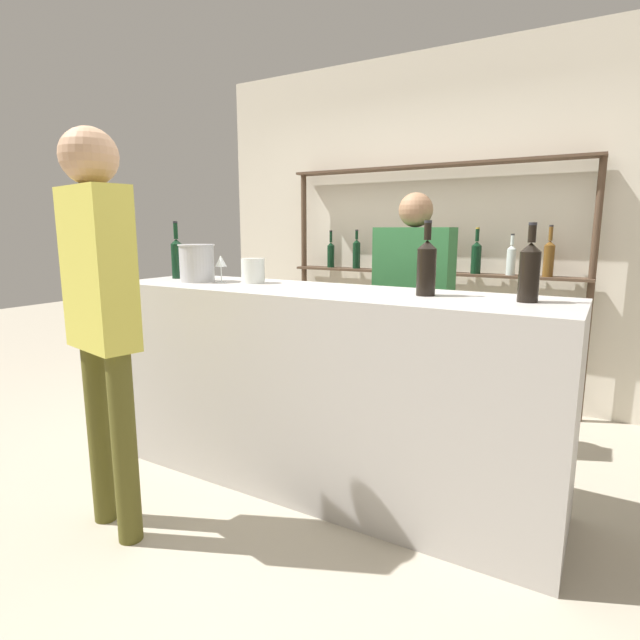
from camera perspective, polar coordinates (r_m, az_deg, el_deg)
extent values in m
plane|color=#B2A893|center=(2.94, 0.00, -17.95)|extent=(16.00, 16.00, 0.00)
cube|color=#B7B2AD|center=(2.73, 0.00, -7.87)|extent=(2.49, 0.64, 1.09)
cube|color=beige|center=(4.36, 13.07, 10.13)|extent=(4.09, 0.12, 2.80)
cylinder|color=#4C3828|center=(4.72, -1.82, 4.90)|extent=(0.05, 0.05, 1.90)
cylinder|color=#4C3828|center=(4.01, 28.51, 2.68)|extent=(0.05, 0.05, 1.90)
cube|color=#4C3828|center=(4.22, 12.59, 16.80)|extent=(2.44, 0.18, 0.02)
cube|color=#4C3828|center=(4.20, 12.14, 5.31)|extent=(2.44, 0.18, 0.02)
cylinder|color=black|center=(4.56, 1.24, 7.27)|extent=(0.07, 0.07, 0.20)
cone|color=black|center=(4.56, 1.25, 8.68)|extent=(0.07, 0.07, 0.03)
cylinder|color=black|center=(4.56, 1.25, 9.46)|extent=(0.02, 0.02, 0.09)
cylinder|color=black|center=(4.56, 1.26, 10.13)|extent=(0.03, 0.03, 0.01)
cylinder|color=black|center=(4.44, 4.19, 7.34)|extent=(0.07, 0.07, 0.22)
cone|color=black|center=(4.44, 4.21, 8.97)|extent=(0.07, 0.07, 0.03)
cylinder|color=black|center=(4.44, 4.22, 9.64)|extent=(0.03, 0.03, 0.07)
cylinder|color=#232328|center=(4.44, 4.23, 10.19)|extent=(0.03, 0.03, 0.01)
cylinder|color=silver|center=(4.33, 7.28, 6.94)|extent=(0.08, 0.08, 0.18)
cone|color=silver|center=(4.33, 7.31, 8.36)|extent=(0.08, 0.08, 0.03)
cylinder|color=silver|center=(4.33, 7.33, 9.12)|extent=(0.03, 0.03, 0.08)
cylinder|color=black|center=(4.33, 7.34, 9.74)|extent=(0.03, 0.03, 0.01)
cylinder|color=brown|center=(4.24, 10.52, 6.88)|extent=(0.08, 0.08, 0.20)
cone|color=brown|center=(4.23, 10.57, 8.44)|extent=(0.08, 0.08, 0.03)
cylinder|color=brown|center=(4.23, 10.60, 9.19)|extent=(0.03, 0.03, 0.08)
cylinder|color=gold|center=(4.23, 10.62, 9.79)|extent=(0.03, 0.03, 0.01)
cylinder|color=brown|center=(4.16, 13.90, 6.80)|extent=(0.08, 0.08, 0.21)
cone|color=brown|center=(4.15, 13.98, 8.52)|extent=(0.08, 0.08, 0.04)
cylinder|color=brown|center=(4.15, 14.02, 9.37)|extent=(0.03, 0.03, 0.09)
cylinder|color=black|center=(4.15, 14.05, 10.05)|extent=(0.03, 0.03, 0.01)
cylinder|color=black|center=(4.09, 17.40, 6.58)|extent=(0.08, 0.08, 0.21)
cone|color=black|center=(4.09, 17.49, 8.32)|extent=(0.08, 0.08, 0.03)
cylinder|color=black|center=(4.09, 17.54, 9.23)|extent=(0.03, 0.03, 0.10)
cylinder|color=gold|center=(4.09, 17.58, 9.98)|extent=(0.03, 0.03, 0.01)
cylinder|color=silver|center=(4.04, 20.98, 6.19)|extent=(0.07, 0.07, 0.19)
cone|color=silver|center=(4.04, 21.08, 7.77)|extent=(0.07, 0.07, 0.03)
cylinder|color=silver|center=(4.04, 21.13, 8.50)|extent=(0.03, 0.03, 0.07)
cylinder|color=#232328|center=(4.03, 21.17, 9.10)|extent=(0.03, 0.03, 0.01)
cylinder|color=brown|center=(4.01, 24.66, 6.13)|extent=(0.07, 0.07, 0.23)
cone|color=brown|center=(4.00, 24.80, 7.99)|extent=(0.07, 0.07, 0.03)
cylinder|color=brown|center=(4.00, 24.88, 8.94)|extent=(0.03, 0.03, 0.10)
cylinder|color=#232328|center=(4.00, 24.94, 9.74)|extent=(0.03, 0.03, 0.01)
cylinder|color=black|center=(2.41, 12.05, 5.35)|extent=(0.09, 0.09, 0.22)
cone|color=black|center=(2.40, 12.17, 8.44)|extent=(0.09, 0.09, 0.04)
cylinder|color=black|center=(2.40, 12.22, 9.86)|extent=(0.03, 0.03, 0.08)
cylinder|color=#232328|center=(2.40, 12.26, 10.93)|extent=(0.04, 0.04, 0.01)
cylinder|color=black|center=(3.33, -16.01, 6.47)|extent=(0.07, 0.07, 0.22)
cone|color=black|center=(3.32, -16.12, 8.61)|extent=(0.07, 0.07, 0.03)
cylinder|color=black|center=(3.32, -16.18, 9.74)|extent=(0.03, 0.03, 0.10)
cylinder|color=#232328|center=(3.32, -16.22, 10.69)|extent=(0.03, 0.03, 0.01)
cylinder|color=black|center=(2.32, 22.77, 4.54)|extent=(0.09, 0.09, 0.22)
cone|color=black|center=(2.32, 22.99, 7.67)|extent=(0.09, 0.09, 0.04)
cylinder|color=black|center=(2.32, 23.09, 9.04)|extent=(0.03, 0.03, 0.07)
cylinder|color=#232328|center=(2.32, 23.16, 10.08)|extent=(0.03, 0.03, 0.01)
cylinder|color=silver|center=(3.01, -11.22, 4.25)|extent=(0.06, 0.06, 0.00)
cylinder|color=silver|center=(3.00, -11.25, 5.16)|extent=(0.01, 0.01, 0.09)
cone|color=silver|center=(2.99, -11.30, 6.63)|extent=(0.07, 0.07, 0.06)
cylinder|color=#B2B2B7|center=(3.08, -13.89, 6.26)|extent=(0.20, 0.20, 0.21)
cylinder|color=#B2B2B7|center=(3.08, -13.98, 8.31)|extent=(0.21, 0.21, 0.01)
cylinder|color=silver|center=(2.95, -7.67, 5.61)|extent=(0.14, 0.14, 0.14)
sphere|color=tan|center=(2.91, -7.52, 4.76)|extent=(0.02, 0.02, 0.02)
sphere|color=tan|center=(2.91, -7.02, 5.58)|extent=(0.02, 0.02, 0.02)
sphere|color=tan|center=(3.01, -7.66, 5.63)|extent=(0.02, 0.02, 0.02)
sphere|color=tan|center=(3.00, -7.90, 4.86)|extent=(0.02, 0.02, 0.02)
cylinder|color=brown|center=(2.43, -21.43, -13.56)|extent=(0.11, 0.11, 0.88)
cylinder|color=brown|center=(2.64, -23.87, -11.81)|extent=(0.11, 0.11, 0.88)
cube|color=#D1C64C|center=(2.36, -24.03, 5.32)|extent=(0.41, 0.24, 0.70)
sphere|color=tan|center=(2.37, -24.89, 16.62)|extent=(0.24, 0.24, 0.24)
cylinder|color=black|center=(3.42, 7.77, -6.82)|extent=(0.14, 0.14, 0.79)
cylinder|color=black|center=(3.32, 12.78, -7.49)|extent=(0.14, 0.14, 0.79)
cube|color=#2D6B38|center=(3.23, 10.64, 4.84)|extent=(0.49, 0.22, 0.62)
sphere|color=#936B4C|center=(3.22, 10.89, 12.26)|extent=(0.21, 0.21, 0.21)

